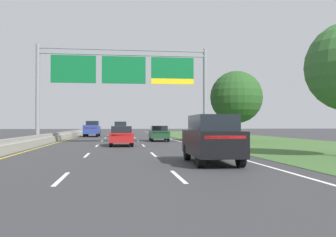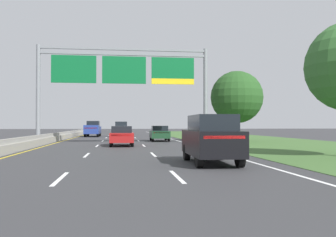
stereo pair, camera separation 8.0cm
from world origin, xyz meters
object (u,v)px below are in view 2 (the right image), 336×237
(pickup_truck_blue, at_px, (93,129))
(car_silver_centre_lane_suv, at_px, (121,129))
(car_darkgreen_right_lane_sedan, at_px, (159,133))
(car_red_centre_lane_sedan, at_px, (122,136))
(car_black_right_lane_suv, at_px, (211,138))
(roadside_tree_mid, at_px, (237,97))
(overhead_sign_gantry, at_px, (124,74))

(pickup_truck_blue, relative_size, car_silver_centre_lane_suv, 1.15)
(pickup_truck_blue, distance_m, car_darkgreen_right_lane_sedan, 17.27)
(pickup_truck_blue, height_order, car_silver_centre_lane_suv, pickup_truck_blue)
(pickup_truck_blue, relative_size, car_darkgreen_right_lane_sedan, 1.22)
(car_red_centre_lane_sedan, bearing_deg, pickup_truck_blue, 9.50)
(pickup_truck_blue, height_order, car_black_right_lane_suv, pickup_truck_blue)
(car_darkgreen_right_lane_sedan, relative_size, car_black_right_lane_suv, 0.94)
(car_red_centre_lane_sedan, relative_size, roadside_tree_mid, 0.63)
(pickup_truck_blue, xyz_separation_m, car_darkgreen_right_lane_sedan, (7.87, -15.37, -0.26))
(pickup_truck_blue, height_order, car_red_centre_lane_sedan, pickup_truck_blue)
(car_silver_centre_lane_suv, relative_size, car_black_right_lane_suv, 0.99)
(car_silver_centre_lane_suv, bearing_deg, car_darkgreen_right_lane_sedan, -165.95)
(overhead_sign_gantry, height_order, pickup_truck_blue, overhead_sign_gantry)
(car_black_right_lane_suv, distance_m, roadside_tree_mid, 21.31)
(car_red_centre_lane_sedan, distance_m, car_silver_centre_lane_suv, 23.96)
(overhead_sign_gantry, distance_m, car_black_right_lane_suv, 18.23)
(overhead_sign_gantry, height_order, car_black_right_lane_suv, overhead_sign_gantry)
(pickup_truck_blue, distance_m, car_silver_centre_lane_suv, 4.00)
(overhead_sign_gantry, distance_m, pickup_truck_blue, 21.36)
(car_darkgreen_right_lane_sedan, bearing_deg, car_red_centre_lane_sedan, 155.71)
(car_red_centre_lane_sedan, bearing_deg, car_darkgreen_right_lane_sedan, -25.66)
(overhead_sign_gantry, bearing_deg, roadside_tree_mid, 12.97)
(roadside_tree_mid, bearing_deg, car_darkgreen_right_lane_sedan, 162.20)
(pickup_truck_blue, distance_m, car_red_centre_lane_sedan, 23.82)
(overhead_sign_gantry, height_order, car_silver_centre_lane_suv, overhead_sign_gantry)
(pickup_truck_blue, relative_size, car_black_right_lane_suv, 1.15)
(pickup_truck_blue, distance_m, roadside_tree_mid, 23.68)
(pickup_truck_blue, xyz_separation_m, roadside_tree_mid, (15.31, -17.76, 3.33))
(pickup_truck_blue, bearing_deg, overhead_sign_gantry, -167.27)
(overhead_sign_gantry, relative_size, car_silver_centre_lane_suv, 3.20)
(pickup_truck_blue, xyz_separation_m, car_red_centre_lane_sedan, (4.00, -23.48, -0.26))
(car_darkgreen_right_lane_sedan, xyz_separation_m, car_silver_centre_lane_suv, (-3.90, 15.85, 0.28))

